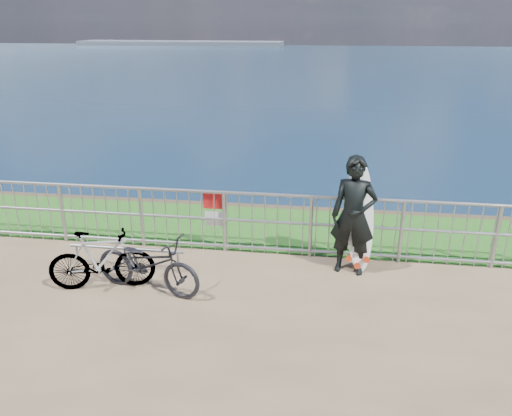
% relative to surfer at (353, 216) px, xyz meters
% --- Properties ---
extents(grass_strip, '(120.00, 120.00, 0.00)m').
position_rel_surfer_xyz_m(grass_strip, '(-1.67, 1.54, -0.95)').
color(grass_strip, '#1D5617').
rests_on(grass_strip, ground).
extents(seascape, '(260.00, 260.00, 5.00)m').
position_rel_surfer_xyz_m(seascape, '(-45.42, 146.33, -5.00)').
color(seascape, brown).
rests_on(seascape, ground).
extents(railing, '(10.06, 0.10, 1.13)m').
position_rel_surfer_xyz_m(railing, '(-1.66, 0.44, -0.38)').
color(railing, '#96999E').
rests_on(railing, ground).
extents(surfer, '(0.77, 0.58, 1.93)m').
position_rel_surfer_xyz_m(surfer, '(0.00, 0.00, 0.00)').
color(surfer, black).
rests_on(surfer, ground).
extents(surfboard, '(0.61, 0.58, 1.84)m').
position_rel_surfer_xyz_m(surfboard, '(0.11, 0.11, -0.12)').
color(surfboard, white).
rests_on(surfboard, ground).
extents(bicycle_near, '(1.83, 0.98, 0.91)m').
position_rel_surfer_xyz_m(bicycle_near, '(-3.03, -1.08, -0.51)').
color(bicycle_near, black).
rests_on(bicycle_near, ground).
extents(bicycle_far, '(1.64, 0.85, 0.95)m').
position_rel_surfer_xyz_m(bicycle_far, '(-3.74, -1.09, -0.49)').
color(bicycle_far, black).
rests_on(bicycle_far, ground).
extents(bike_rack, '(1.92, 0.05, 0.40)m').
position_rel_surfer_xyz_m(bike_rack, '(-3.61, -0.47, -0.63)').
color(bike_rack, '#96999E').
rests_on(bike_rack, ground).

